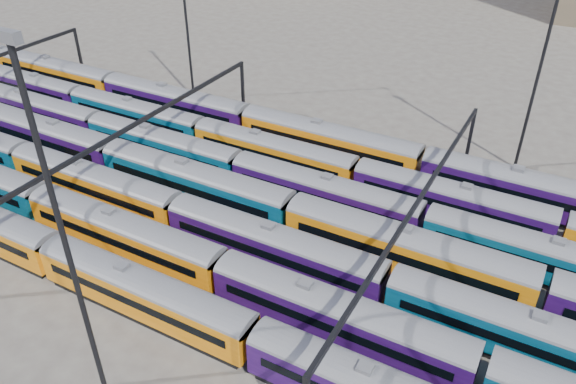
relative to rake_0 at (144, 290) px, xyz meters
The scene contains 13 objects.
ground 16.75m from the rake_0, 65.05° to the left, with size 500.00×500.00×0.00m, color #47413C.
rake_0 is the anchor object (origin of this frame).
rake_1 6.41m from the rake_0, 51.25° to the left, with size 127.44×3.11×5.24m.
rake_2 19.53m from the rake_0, 30.80° to the left, with size 127.60×3.11×5.24m.
rake_3 22.32m from the rake_0, 42.22° to the left, with size 112.74×3.30×5.57m.
rake_4 20.96m from the rake_0, 72.59° to the left, with size 103.42×3.03×5.10m.
rake_5 25.13m from the rake_0, 95.83° to the left, with size 142.47×2.98×5.01m.
rake_6 31.40m from the rake_0, 107.16° to the left, with size 134.85×3.29×5.55m.
gantry_1 20.29m from the rake_0, 130.96° to the left, with size 0.35×40.35×8.03m.
gantry_2 23.03m from the rake_0, 41.46° to the left, with size 0.35×40.35×8.03m.
mast_1 45.03m from the rake_0, 121.89° to the left, with size 1.40×0.50×25.60m.
mast_2 13.47m from the rake_0, 74.21° to the right, with size 1.40×0.50×25.60m.
mast_3 46.18m from the rake_0, 60.60° to the left, with size 1.40×0.50×25.60m.
Camera 1 is at (18.94, -38.41, 33.52)m, focal length 35.00 mm.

